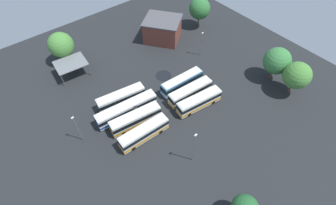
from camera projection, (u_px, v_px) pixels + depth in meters
ground_plane at (160, 105)px, 61.49m from camera, size 95.10×95.10×0.00m
bus_row0_slot1 at (182, 82)px, 63.80m from camera, size 11.87×3.16×3.62m
bus_row0_slot2 at (190, 92)px, 61.65m from camera, size 11.89×3.55×3.62m
bus_row0_slot3 at (199, 101)px, 59.67m from camera, size 11.72×4.09×3.62m
bus_row1_slot0 at (121, 98)px, 60.38m from camera, size 12.00×4.35×3.62m
bus_row1_slot1 at (127, 109)px, 58.15m from camera, size 15.01×4.07×3.62m
bus_row1_slot2 at (136, 119)px, 56.35m from camera, size 12.12×4.13×3.62m
bus_row1_slot3 at (144, 133)px, 53.96m from camera, size 11.62×3.06×3.62m
depot_building at (162, 29)px, 76.30m from camera, size 13.79×14.05×6.75m
maintenance_shelter at (71, 64)px, 65.71m from camera, size 8.43×6.97×3.94m
lamp_post_mid_lot at (194, 147)px, 48.03m from camera, size 0.56×0.28×9.45m
lamp_post_far_corner at (77, 128)px, 51.69m from camera, size 0.56×0.28×8.09m
lamp_post_near_entrance at (201, 43)px, 70.60m from camera, size 0.56×0.28×7.60m
tree_east_edge at (297, 75)px, 59.59m from camera, size 6.58×6.58×9.26m
tree_northwest at (277, 61)px, 63.00m from camera, size 6.84×6.84×9.37m
tree_north_edge at (61, 45)px, 67.26m from camera, size 6.79×6.79×9.31m
tree_northeast at (200, 9)px, 78.43m from camera, size 6.61×6.61×9.70m
puddle_front_lane at (163, 76)px, 68.09m from camera, size 4.37×4.37×0.01m
puddle_back_corner at (182, 80)px, 67.04m from camera, size 2.01×2.01×0.01m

